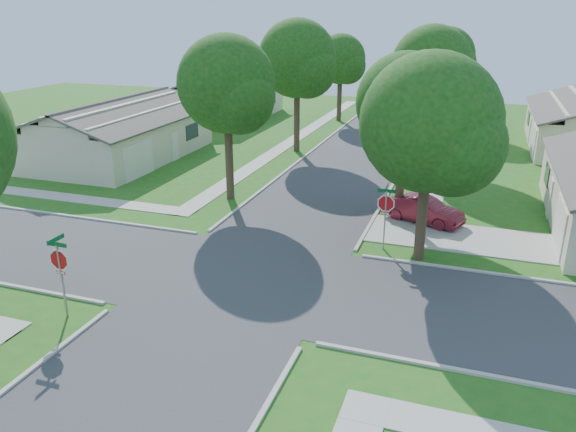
% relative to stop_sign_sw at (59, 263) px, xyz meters
% --- Properties ---
extents(ground, '(100.00, 100.00, 0.00)m').
position_rel_stop_sign_sw_xyz_m(ground, '(4.70, 4.70, -2.03)').
color(ground, '#225F1A').
rests_on(ground, ground).
extents(road_ns, '(7.00, 100.00, 0.02)m').
position_rel_stop_sign_sw_xyz_m(road_ns, '(4.70, 4.70, -2.03)').
color(road_ns, '#333335').
rests_on(road_ns, ground).
extents(sidewalk_ne, '(1.20, 40.00, 0.04)m').
position_rel_stop_sign_sw_xyz_m(sidewalk_ne, '(10.80, 30.70, -2.01)').
color(sidewalk_ne, '#9E9B91').
rests_on(sidewalk_ne, ground).
extents(sidewalk_nw, '(1.20, 40.00, 0.04)m').
position_rel_stop_sign_sw_xyz_m(sidewalk_nw, '(-1.40, 30.70, -2.01)').
color(sidewalk_nw, '#9E9B91').
rests_on(sidewalk_nw, ground).
extents(driveway, '(8.80, 3.60, 0.05)m').
position_rel_stop_sign_sw_xyz_m(driveway, '(12.60, 11.80, -2.01)').
color(driveway, '#9E9B91').
rests_on(driveway, ground).
extents(stop_sign_sw, '(1.05, 0.80, 2.98)m').
position_rel_stop_sign_sw_xyz_m(stop_sign_sw, '(0.00, 0.00, 0.00)').
color(stop_sign_sw, gray).
rests_on(stop_sign_sw, ground).
extents(stop_sign_ne, '(1.05, 0.80, 2.98)m').
position_rel_stop_sign_sw_xyz_m(stop_sign_ne, '(9.40, 9.40, 0.00)').
color(stop_sign_ne, gray).
rests_on(stop_sign_ne, ground).
extents(tree_e_near, '(4.97, 4.80, 8.28)m').
position_rel_stop_sign_sw_xyz_m(tree_e_near, '(9.45, 13.71, 3.61)').
color(tree_e_near, '#38281C').
rests_on(tree_e_near, ground).
extents(tree_e_mid, '(5.59, 5.40, 9.21)m').
position_rel_stop_sign_sw_xyz_m(tree_e_mid, '(9.46, 25.71, 4.22)').
color(tree_e_mid, '#38281C').
rests_on(tree_e_mid, ground).
extents(tree_e_far, '(5.17, 5.00, 8.72)m').
position_rel_stop_sign_sw_xyz_m(tree_e_far, '(9.45, 38.71, 3.95)').
color(tree_e_far, '#38281C').
rests_on(tree_e_far, ground).
extents(tree_w_near, '(5.38, 5.20, 8.97)m').
position_rel_stop_sign_sw_xyz_m(tree_w_near, '(0.06, 13.71, 4.08)').
color(tree_w_near, '#38281C').
rests_on(tree_w_near, ground).
extents(tree_w_mid, '(5.80, 5.60, 9.56)m').
position_rel_stop_sign_sw_xyz_m(tree_w_mid, '(0.06, 25.71, 4.46)').
color(tree_w_mid, '#38281C').
rests_on(tree_w_mid, ground).
extents(tree_w_far, '(4.76, 4.60, 8.04)m').
position_rel_stop_sign_sw_xyz_m(tree_w_far, '(0.05, 38.71, 3.48)').
color(tree_w_far, '#38281C').
rests_on(tree_w_far, ground).
extents(tree_ne_corner, '(5.80, 5.60, 8.66)m').
position_rel_stop_sign_sw_xyz_m(tree_ne_corner, '(11.06, 8.91, 3.56)').
color(tree_ne_corner, '#38281C').
rests_on(tree_ne_corner, ground).
extents(house_nw_near, '(8.42, 13.60, 4.23)m').
position_rel_stop_sign_sw_xyz_m(house_nw_near, '(-11.29, 19.70, -0.51)').
color(house_nw_near, beige).
rests_on(house_nw_near, ground).
extents(house_nw_far, '(8.42, 13.60, 4.23)m').
position_rel_stop_sign_sw_xyz_m(house_nw_far, '(-11.29, 36.70, -0.51)').
color(house_nw_far, beige).
rests_on(house_nw_far, ground).
extents(car_driveway, '(4.17, 2.64, 1.30)m').
position_rel_stop_sign_sw_xyz_m(car_driveway, '(10.70, 13.40, -1.38)').
color(car_driveway, maroon).
rests_on(car_driveway, ground).
extents(car_curb_east, '(1.76, 4.21, 1.42)m').
position_rel_stop_sign_sw_xyz_m(car_curb_east, '(5.90, 38.62, -1.32)').
color(car_curb_east, black).
rests_on(car_curb_east, ground).
extents(car_curb_west, '(2.13, 5.00, 1.44)m').
position_rel_stop_sign_sw_xyz_m(car_curb_west, '(3.50, 48.88, -1.31)').
color(car_curb_west, black).
rests_on(car_curb_west, ground).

